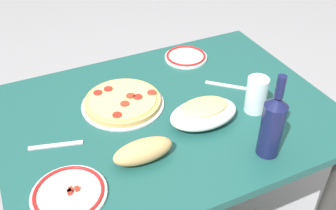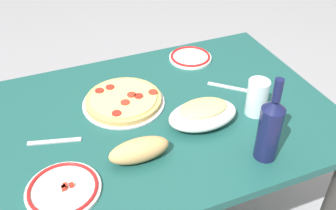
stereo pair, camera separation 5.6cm
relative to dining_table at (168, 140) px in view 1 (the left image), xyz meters
name	(u,v)px [view 1 (the left image)]	position (x,y,z in m)	size (l,w,h in m)	color
dining_table	(168,140)	(0.00, 0.00, 0.00)	(1.16, 0.85, 0.74)	#194C47
pepperoni_pizza	(123,102)	(-0.13, 0.11, 0.15)	(0.30, 0.30, 0.03)	#B7B7BC
baked_pasta_dish	(204,112)	(0.08, -0.10, 0.17)	(0.24, 0.15, 0.08)	white
wine_bottle	(272,124)	(0.19, -0.31, 0.24)	(0.07, 0.07, 0.28)	#141942
water_glass	(256,95)	(0.28, -0.12, 0.20)	(0.07, 0.07, 0.13)	silver
side_plate_near	(69,193)	(-0.41, -0.22, 0.14)	(0.21, 0.21, 0.02)	white
side_plate_far	(186,57)	(0.23, 0.30, 0.14)	(0.18, 0.18, 0.02)	white
bread_loaf	(143,151)	(-0.17, -0.18, 0.17)	(0.19, 0.08, 0.07)	tan
fork_left	(227,86)	(0.27, 0.05, 0.13)	(0.17, 0.02, 0.01)	#B7B7BC
fork_right	(56,145)	(-0.40, -0.01, 0.13)	(0.17, 0.02, 0.01)	#B7B7BC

